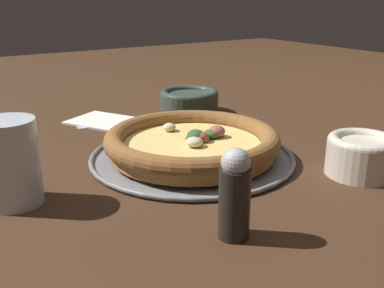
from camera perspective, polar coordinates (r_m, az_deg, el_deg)
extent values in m
plane|color=#3D2616|center=(0.76, 0.00, -1.90)|extent=(3.00, 3.00, 0.00)
cylinder|color=gray|center=(0.76, 0.00, -1.71)|extent=(0.34, 0.34, 0.01)
torus|color=gray|center=(0.76, 0.00, -1.52)|extent=(0.34, 0.34, 0.01)
cylinder|color=#A86B33|center=(0.76, 0.00, -0.66)|extent=(0.27, 0.27, 0.02)
torus|color=brown|center=(0.75, 0.00, 0.61)|extent=(0.29, 0.29, 0.03)
cylinder|color=#B7381E|center=(0.75, 0.00, 0.02)|extent=(0.24, 0.24, 0.00)
cylinder|color=#EAC670|center=(0.75, 0.00, 0.18)|extent=(0.23, 0.23, 0.00)
ellipsoid|color=#994C3D|center=(0.78, 3.06, 1.67)|extent=(0.03, 0.03, 0.02)
ellipsoid|color=beige|center=(0.81, -2.86, 2.16)|extent=(0.03, 0.03, 0.01)
ellipsoid|color=#994C3D|center=(0.75, 1.29, 0.73)|extent=(0.03, 0.03, 0.01)
ellipsoid|color=#2D5628|center=(0.75, 0.40, 1.13)|extent=(0.04, 0.04, 0.02)
ellipsoid|color=#2D5628|center=(0.75, 0.19, 0.70)|extent=(0.03, 0.03, 0.01)
ellipsoid|color=#994C3D|center=(0.75, 1.12, 0.95)|extent=(0.04, 0.04, 0.02)
ellipsoid|color=#2D5628|center=(0.77, 2.29, 1.39)|extent=(0.03, 0.03, 0.02)
ellipsoid|color=beige|center=(0.73, 0.28, 0.26)|extent=(0.04, 0.04, 0.02)
cylinder|color=beige|center=(0.74, 20.68, -1.70)|extent=(0.11, 0.11, 0.05)
torus|color=beige|center=(0.73, 20.92, 0.26)|extent=(0.11, 0.11, 0.02)
cylinder|color=#334238|center=(1.05, -0.36, 5.19)|extent=(0.14, 0.14, 0.04)
torus|color=#334238|center=(1.04, -0.36, 6.39)|extent=(0.14, 0.14, 0.02)
cylinder|color=silver|center=(0.63, -22.05, -2.20)|extent=(0.07, 0.07, 0.12)
cube|color=white|center=(0.99, -10.91, 2.95)|extent=(0.19, 0.17, 0.01)
cube|color=#B7B7BC|center=(0.98, -8.25, 2.86)|extent=(0.03, 0.13, 0.00)
cube|color=#B7B7BC|center=(0.96, -13.05, 2.20)|extent=(0.03, 0.05, 0.00)
cylinder|color=black|center=(0.51, 5.39, -7.55)|extent=(0.04, 0.04, 0.08)
sphere|color=#B2B2B7|center=(0.49, 5.57, -2.33)|extent=(0.03, 0.03, 0.03)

